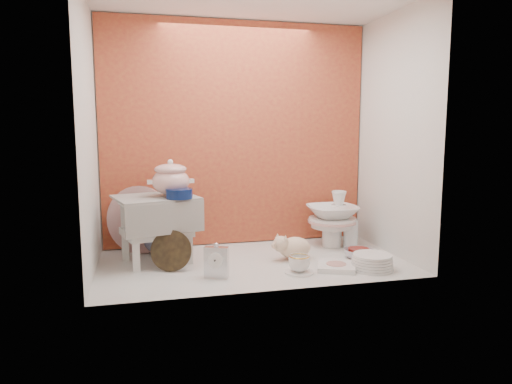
# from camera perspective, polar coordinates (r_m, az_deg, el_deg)

# --- Properties ---
(ground) EXTENTS (1.80, 1.80, 0.00)m
(ground) POSITION_cam_1_polar(r_m,az_deg,el_deg) (2.82, -0.30, -8.54)
(ground) COLOR silver
(ground) RESTS_ON ground
(niche_shell) EXTENTS (1.86, 1.03, 1.53)m
(niche_shell) POSITION_cam_1_polar(r_m,az_deg,el_deg) (2.89, -1.16, 10.50)
(niche_shell) COLOR #B35B2C
(niche_shell) RESTS_ON ground
(step_stool) EXTENTS (0.54, 0.49, 0.40)m
(step_stool) POSITION_cam_1_polar(r_m,az_deg,el_deg) (2.85, -12.04, -4.46)
(step_stool) COLOR silver
(step_stool) RESTS_ON ground
(soup_tureen) EXTENTS (0.34, 0.34, 0.22)m
(soup_tureen) POSITION_cam_1_polar(r_m,az_deg,el_deg) (2.80, -10.34, 1.73)
(soup_tureen) COLOR white
(soup_tureen) RESTS_ON step_stool
(cobalt_bowl) EXTENTS (0.16, 0.16, 0.06)m
(cobalt_bowl) POSITION_cam_1_polar(r_m,az_deg,el_deg) (2.71, -9.33, -0.19)
(cobalt_bowl) COLOR #0A1A4B
(cobalt_bowl) RESTS_ON step_stool
(floral_platter) EXTENTS (0.42, 0.21, 0.43)m
(floral_platter) POSITION_cam_1_polar(r_m,az_deg,el_deg) (3.06, -14.01, -3.30)
(floral_platter) COLOR silver
(floral_platter) RESTS_ON ground
(blue_white_vase) EXTENTS (0.28, 0.28, 0.27)m
(blue_white_vase) POSITION_cam_1_polar(r_m,az_deg,el_deg) (3.07, -11.29, -4.72)
(blue_white_vase) COLOR silver
(blue_white_vase) RESTS_ON ground
(lacquer_tray) EXTENTS (0.24, 0.14, 0.23)m
(lacquer_tray) POSITION_cam_1_polar(r_m,az_deg,el_deg) (2.68, -10.30, -7.06)
(lacquer_tray) COLOR black
(lacquer_tray) RESTS_ON ground
(mantel_clock) EXTENTS (0.14, 0.09, 0.19)m
(mantel_clock) POSITION_cam_1_polar(r_m,az_deg,el_deg) (2.53, -4.84, -8.31)
(mantel_clock) COLOR silver
(mantel_clock) RESTS_ON ground
(plush_pig) EXTENTS (0.28, 0.22, 0.15)m
(plush_pig) POSITION_cam_1_polar(r_m,az_deg,el_deg) (2.87, 4.72, -6.74)
(plush_pig) COLOR beige
(plush_pig) RESTS_ON ground
(teacup_saucer) EXTENTS (0.17, 0.17, 0.01)m
(teacup_saucer) POSITION_cam_1_polar(r_m,az_deg,el_deg) (2.63, 5.26, -9.70)
(teacup_saucer) COLOR white
(teacup_saucer) RESTS_ON ground
(gold_rim_teacup) EXTENTS (0.15, 0.15, 0.09)m
(gold_rim_teacup) POSITION_cam_1_polar(r_m,az_deg,el_deg) (2.61, 5.28, -8.62)
(gold_rim_teacup) COLOR white
(gold_rim_teacup) RESTS_ON teacup_saucer
(lattice_dish) EXTENTS (0.27, 0.27, 0.03)m
(lattice_dish) POSITION_cam_1_polar(r_m,az_deg,el_deg) (2.73, 9.73, -8.93)
(lattice_dish) COLOR white
(lattice_dish) RESTS_ON ground
(dinner_plate_stack) EXTENTS (0.30, 0.30, 0.09)m
(dinner_plate_stack) POSITION_cam_1_polar(r_m,az_deg,el_deg) (2.75, 13.95, -8.24)
(dinner_plate_stack) COLOR white
(dinner_plate_stack) RESTS_ON ground
(crystal_bowl) EXTENTS (0.22, 0.22, 0.06)m
(crystal_bowl) POSITION_cam_1_polar(r_m,az_deg,el_deg) (2.96, 12.39, -7.35)
(crystal_bowl) COLOR silver
(crystal_bowl) RESTS_ON ground
(clear_glass_vase) EXTENTS (0.10, 0.10, 0.19)m
(clear_glass_vase) POSITION_cam_1_polar(r_m,az_deg,el_deg) (3.20, 11.44, -4.99)
(clear_glass_vase) COLOR silver
(clear_glass_vase) RESTS_ON ground
(porcelain_tower) EXTENTS (0.35, 0.35, 0.38)m
(porcelain_tower) POSITION_cam_1_polar(r_m,az_deg,el_deg) (3.19, 9.26, -3.23)
(porcelain_tower) COLOR white
(porcelain_tower) RESTS_ON ground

